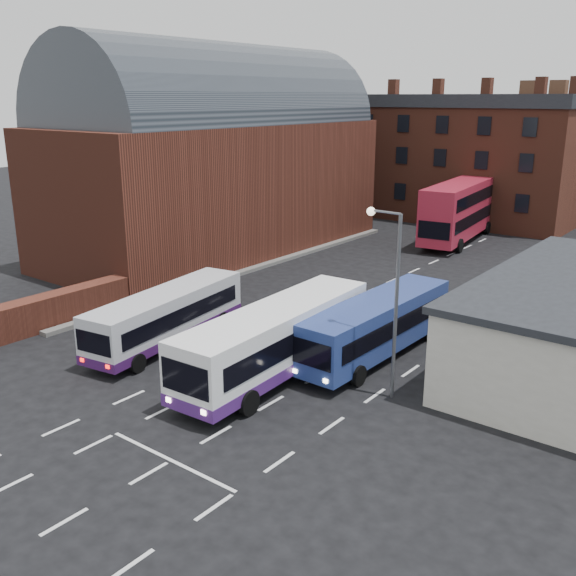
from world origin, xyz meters
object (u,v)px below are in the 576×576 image
Objects in this scene: bus_red_double at (459,211)px; street_lamp at (391,287)px; bus_white_outbound at (167,313)px; bus_white_inbound at (277,336)px; bus_blue at (376,323)px.

street_lamp is (9.94, -29.85, 2.03)m from bus_red_double.
bus_white_outbound is 0.87× the size of bus_white_inbound.
bus_blue is at bearing 98.92° from bus_red_double.
bus_blue is (2.37, 4.60, -0.20)m from bus_white_inbound.
bus_red_double is at bearing -83.65° from bus_white_inbound.
bus_red_double reaches higher than bus_white_outbound.
bus_blue is at bearing -120.16° from bus_white_inbound.
bus_white_outbound is at bearing 80.14° from bus_red_double.
bus_white_outbound is at bearing 29.52° from bus_blue.
bus_white_outbound is 1.30× the size of street_lamp.
bus_white_outbound is 0.79× the size of bus_red_double.
bus_blue is 27.52m from bus_red_double.
bus_red_double is at bearing 78.36° from bus_white_outbound.
bus_white_inbound is 1.50× the size of street_lamp.
bus_blue is 0.81× the size of bus_red_double.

